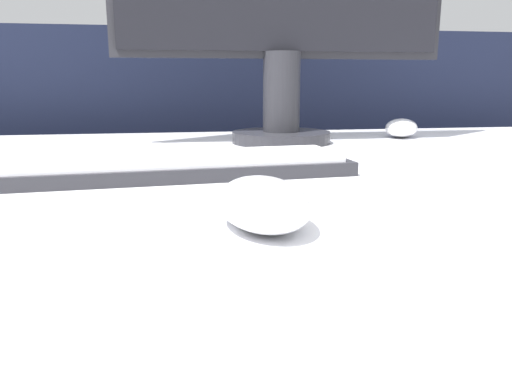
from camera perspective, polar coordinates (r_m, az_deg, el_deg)
partition_panel at (r=1.28m, az=-5.21°, el=-4.72°), size 5.00×0.03×1.01m
computer_mouse_near at (r=0.37m, az=0.80°, el=-1.32°), size 0.08×0.11×0.04m
keyboard at (r=0.59m, az=-10.19°, el=2.92°), size 0.44×0.15×0.02m
computer_mouse_far at (r=1.03m, az=16.28°, el=7.05°), size 0.11×0.12×0.04m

